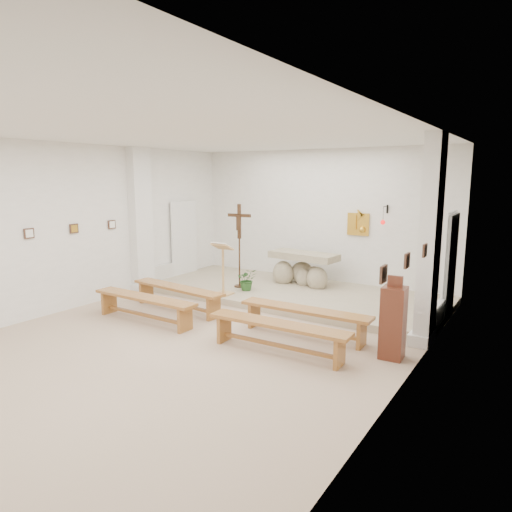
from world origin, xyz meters
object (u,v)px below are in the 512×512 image
Objects in this scene: lectern at (223,269)px; crucifix_stand at (239,240)px; altar at (303,271)px; bench_right_front at (305,315)px; bench_right_second at (278,330)px; donation_pedestal at (393,322)px; bench_left_second at (144,303)px; bench_left_front at (178,292)px.

lectern is 1.01m from crucifix_stand.
crucifix_stand reaches higher than altar.
bench_right_front is 1.00× the size of bench_right_second.
bench_right_second is (-0.00, -0.95, 0.00)m from bench_right_front.
donation_pedestal is 1.80m from bench_right_second.
lectern is 0.50× the size of bench_right_front.
crucifix_stand is 4.07m from bench_right_second.
bench_right_front is 1.00× the size of bench_left_second.
altar is 4.45m from donation_pedestal.
altar is 0.88× the size of crucifix_stand.
bench_right_second is (2.62, -2.03, -0.37)m from lectern.
bench_left_front is 3.15m from bench_right_second.
lectern is 4.40m from donation_pedestal.
lectern is 0.50× the size of bench_left_front.
bench_right_front is at bearing -39.75° from crucifix_stand.
donation_pedestal is 0.54× the size of bench_left_second.
donation_pedestal is 0.54× the size of bench_left_front.
altar is 2.19m from lectern.
bench_right_front is (2.62, -1.09, -0.37)m from lectern.
bench_left_front is (-4.60, 0.15, -0.20)m from donation_pedestal.
bench_left_second is at bearing -84.43° from bench_left_front.
bench_left_front is 1.01× the size of bench_right_second.
altar is 0.73× the size of bench_right_second.
crucifix_stand is 1.53× the size of donation_pedestal.
altar is 4.23m from bench_right_second.
bench_left_second is at bearing -163.67° from bench_right_front.
altar is at bearing 70.30° from bench_left_second.
bench_left_front is 3.00m from bench_right_front.
bench_right_second is at bearing -51.03° from crucifix_stand.
bench_left_front is (-1.44, -2.98, -0.11)m from altar.
bench_left_front is 1.01× the size of bench_right_front.
altar reaches higher than bench_right_second.
bench_right_front is at bearing -23.99° from lectern.
donation_pedestal is at bearing -39.49° from altar.
altar is at bearing 116.36° from bench_right_front.
lectern reaches higher than altar.
donation_pedestal is 4.61m from bench_left_front.
lectern reaches higher than bench_right_front.
bench_right_second is at bearing 0.47° from bench_left_second.
bench_right_front is at bearing 171.56° from donation_pedestal.
bench_left_second is 3.00m from bench_right_second.
crucifix_stand is at bearing 85.13° from bench_left_second.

